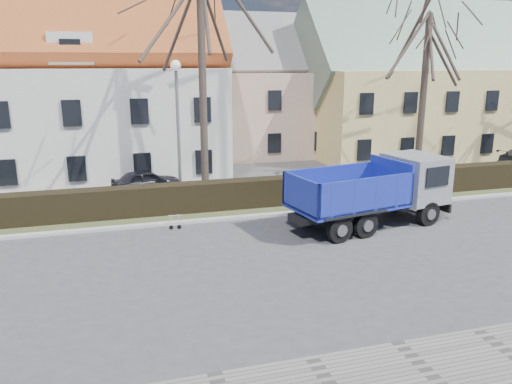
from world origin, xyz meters
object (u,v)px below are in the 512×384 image
object	(u,v)px
dump_truck	(366,193)
streetlight	(178,135)
parked_car_a	(146,181)
cart_frame	(170,222)

from	to	relation	value
dump_truck	streetlight	size ratio (longest dim) A/B	1.06
dump_truck	parked_car_a	distance (m)	11.53
dump_truck	parked_car_a	xyz separation A→B (m)	(-8.21, 8.06, -0.83)
parked_car_a	dump_truck	bearing A→B (deg)	-149.67
dump_truck	cart_frame	world-z (taller)	dump_truck
dump_truck	streetlight	bearing A→B (deg)	134.08
cart_frame	parked_car_a	distance (m)	6.32
dump_truck	streetlight	world-z (taller)	streetlight
streetlight	parked_car_a	xyz separation A→B (m)	(-1.35, 3.26, -2.76)
streetlight	parked_car_a	world-z (taller)	streetlight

